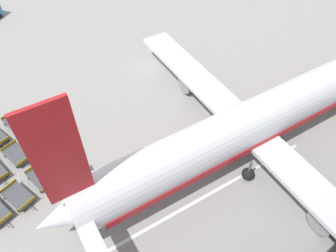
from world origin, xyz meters
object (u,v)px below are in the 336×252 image
object	(u,v)px
airplane	(259,120)
baggage_dolly_row_far_col_c	(61,163)
baggage_dolly_row_mid_a_col_c	(18,196)
baggage_dolly_row_far_col_a	(16,123)
baggage_dolly_row_far_col_b	(37,142)
baggage_dolly_row_mid_b_col_b	(17,155)
baggage_dolly_row_mid_b_col_c	(42,178)

from	to	relation	value
airplane	baggage_dolly_row_far_col_c	distance (m)	19.43
baggage_dolly_row_mid_a_col_c	baggage_dolly_row_far_col_a	world-z (taller)	same
baggage_dolly_row_far_col_b	baggage_dolly_row_far_col_a	bearing A→B (deg)	-168.30
baggage_dolly_row_mid_a_col_c	baggage_dolly_row_mid_b_col_b	bearing A→B (deg)	161.36
baggage_dolly_row_mid_b_col_c	baggage_dolly_row_far_col_b	distance (m)	4.57
baggage_dolly_row_mid_b_col_c	baggage_dolly_row_far_col_a	bearing A→B (deg)	176.39
airplane	baggage_dolly_row_far_col_a	size ratio (longest dim) A/B	11.70
baggage_dolly_row_mid_b_col_c	baggage_dolly_row_far_col_c	bearing A→B (deg)	102.51
airplane	baggage_dolly_row_far_col_a	xyz separation A→B (m)	(-16.83, -18.60, -2.92)
baggage_dolly_row_mid_b_col_c	baggage_dolly_row_far_col_b	xyz separation A→B (m)	(-4.37, 1.33, 0.00)
baggage_dolly_row_mid_b_col_c	baggage_dolly_row_far_col_a	xyz separation A→B (m)	(-8.26, 0.52, 0.00)
baggage_dolly_row_mid_a_col_c	baggage_dolly_row_far_col_a	size ratio (longest dim) A/B	1.00
airplane	baggage_dolly_row_mid_b_col_b	size ratio (longest dim) A/B	11.69
baggage_dolly_row_mid_b_col_b	baggage_dolly_row_far_col_c	xyz separation A→B (m)	(3.55, 3.02, 0.00)
airplane	baggage_dolly_row_far_col_b	xyz separation A→B (m)	(-12.94, -17.79, -2.92)
baggage_dolly_row_mid_a_col_c	baggage_dolly_row_far_col_b	xyz separation A→B (m)	(-4.98, 3.74, 0.00)
baggage_dolly_row_mid_a_col_c	baggage_dolly_row_far_col_b	distance (m)	6.23
baggage_dolly_row_mid_b_col_c	airplane	bearing A→B (deg)	65.87
baggage_dolly_row_mid_a_col_c	baggage_dolly_row_far_col_c	xyz separation A→B (m)	(-1.09, 4.59, 0.00)
baggage_dolly_row_far_col_b	baggage_dolly_row_mid_b_col_c	bearing A→B (deg)	-16.88
baggage_dolly_row_mid_a_col_c	baggage_dolly_row_mid_b_col_b	distance (m)	4.89
airplane	baggage_dolly_row_mid_b_col_c	size ratio (longest dim) A/B	11.72
baggage_dolly_row_mid_b_col_b	baggage_dolly_row_far_col_c	size ratio (longest dim) A/B	1.00
baggage_dolly_row_far_col_c	baggage_dolly_row_far_col_a	bearing A→B (deg)	-168.04
baggage_dolly_row_far_col_a	baggage_dolly_row_far_col_c	size ratio (longest dim) A/B	1.00
baggage_dolly_row_mid_b_col_b	baggage_dolly_row_far_col_a	bearing A→B (deg)	161.99
baggage_dolly_row_mid_a_col_c	baggage_dolly_row_mid_b_col_c	size ratio (longest dim) A/B	1.00
baggage_dolly_row_far_col_a	airplane	bearing A→B (deg)	47.86
baggage_dolly_row_mid_b_col_b	baggage_dolly_row_far_col_a	xyz separation A→B (m)	(-4.23, 1.38, 0.00)
airplane	baggage_dolly_row_mid_a_col_c	size ratio (longest dim) A/B	11.69
baggage_dolly_row_mid_b_col_c	baggage_dolly_row_far_col_c	world-z (taller)	same
airplane	baggage_dolly_row_mid_b_col_c	world-z (taller)	airplane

